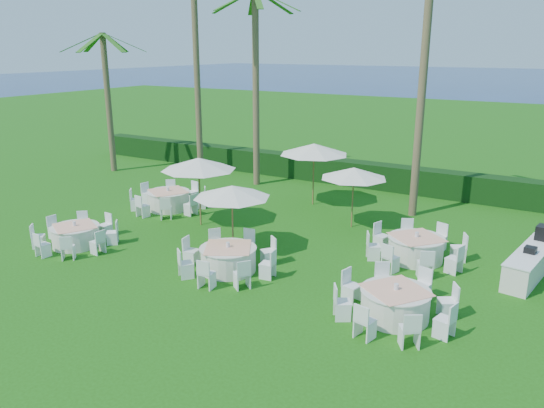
% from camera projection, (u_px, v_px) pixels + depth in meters
% --- Properties ---
extents(ground, '(120.00, 120.00, 0.00)m').
position_uv_depth(ground, '(219.00, 269.00, 16.56)').
color(ground, '#1B530E').
rests_on(ground, ground).
extents(hedge, '(34.00, 1.00, 1.20)m').
position_uv_depth(hedge, '(361.00, 174.00, 26.31)').
color(hedge, black).
rests_on(hedge, ground).
extents(ocean, '(260.00, 260.00, 0.00)m').
position_uv_depth(ocean, '(534.00, 83.00, 100.90)').
color(ocean, '#061945').
rests_on(ocean, ground).
extents(banquet_table_a, '(2.88, 2.88, 0.88)m').
position_uv_depth(banquet_table_a, '(76.00, 235.00, 18.40)').
color(banquet_table_a, silver).
rests_on(banquet_table_a, ground).
extents(banquet_table_b, '(3.09, 3.09, 0.94)m').
position_uv_depth(banquet_table_b, '(228.00, 258.00, 16.33)').
color(banquet_table_b, silver).
rests_on(banquet_table_b, ground).
extents(banquet_table_c, '(3.12, 3.12, 0.95)m').
position_uv_depth(banquet_table_c, '(395.00, 303.00, 13.47)').
color(banquet_table_c, silver).
rests_on(banquet_table_c, ground).
extents(banquet_table_d, '(3.18, 3.18, 0.96)m').
position_uv_depth(banquet_table_d, '(168.00, 199.00, 22.56)').
color(banquet_table_d, silver).
rests_on(banquet_table_d, ground).
extents(banquet_table_f, '(3.13, 3.13, 0.96)m').
position_uv_depth(banquet_table_f, '(416.00, 248.00, 17.15)').
color(banquet_table_f, silver).
rests_on(banquet_table_f, ground).
extents(umbrella_a, '(2.85, 2.85, 2.66)m').
position_uv_depth(umbrella_a, '(199.00, 164.00, 19.98)').
color(umbrella_a, brown).
rests_on(umbrella_a, ground).
extents(umbrella_b, '(2.56, 2.56, 2.32)m').
position_uv_depth(umbrella_b, '(232.00, 192.00, 17.32)').
color(umbrella_b, brown).
rests_on(umbrella_b, ground).
extents(umbrella_c, '(2.98, 2.98, 2.71)m').
position_uv_depth(umbrella_c, '(314.00, 149.00, 22.64)').
color(umbrella_c, brown).
rests_on(umbrella_c, ground).
extents(umbrella_d, '(2.53, 2.53, 2.34)m').
position_uv_depth(umbrella_d, '(354.00, 173.00, 19.83)').
color(umbrella_d, brown).
rests_on(umbrella_d, ground).
extents(buffet_table, '(1.33, 3.73, 1.30)m').
position_uv_depth(buffet_table, '(532.00, 261.00, 16.00)').
color(buffet_table, silver).
rests_on(buffet_table, ground).
extents(palm_a, '(4.37, 4.25, 10.27)m').
position_uv_depth(palm_a, '(197.00, 68.00, 27.23)').
color(palm_a, brown).
rests_on(palm_a, ground).
extents(palm_b, '(4.39, 4.18, 9.18)m').
position_uv_depth(palm_b, '(256.00, 82.00, 25.33)').
color(palm_b, brown).
rests_on(palm_b, ground).
extents(palm_c, '(4.33, 4.31, 11.67)m').
position_uv_depth(palm_c, '(425.00, 56.00, 20.07)').
color(palm_c, brown).
rests_on(palm_c, ground).
extents(palm_f, '(4.30, 4.34, 7.38)m').
position_uv_depth(palm_f, '(108.00, 96.00, 28.52)').
color(palm_f, brown).
rests_on(palm_f, ground).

